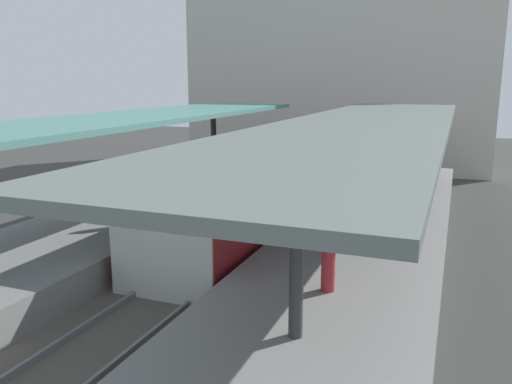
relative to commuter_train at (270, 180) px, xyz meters
name	(u,v)px	position (x,y,z in m)	size (l,w,h in m)	color
ground_plane	(217,267)	(0.00, -4.39, -1.73)	(80.00, 80.00, 0.00)	#383835
platform_left	(105,236)	(-3.80, -4.39, -1.23)	(4.40, 28.00, 1.00)	gray
platform_right	(351,268)	(3.80, -4.39, -1.23)	(4.40, 28.00, 1.00)	gray
track_ballast	(217,264)	(0.00, -4.39, -1.63)	(3.20, 28.00, 0.20)	#59544C
rail_near_side	(194,255)	(-0.72, -4.39, -1.46)	(0.08, 28.00, 0.14)	slate
rail_far_side	(240,261)	(0.72, -4.39, -1.46)	(0.08, 28.00, 0.14)	slate
commuter_train	(270,180)	(0.00, 0.00, 0.00)	(2.78, 14.74, 3.10)	maroon
canopy_left	(126,120)	(-3.80, -2.99, 2.23)	(4.18, 21.00, 3.07)	#333335
canopy_right	(367,125)	(3.80, -2.99, 2.29)	(4.18, 21.00, 3.14)	#333335
platform_bench	(332,226)	(3.20, -4.10, -0.26)	(1.40, 0.41, 0.86)	black
platform_sign	(400,168)	(4.54, -1.22, 0.90)	(0.90, 0.08, 2.21)	#262628
passenger_near_bench	(147,195)	(-2.34, -4.19, 0.15)	(0.36, 0.36, 1.70)	#7A337A
passenger_mid_platform	(329,246)	(3.84, -7.21, 0.21)	(0.36, 0.36, 1.80)	maroon
station_building_backdrop	(339,75)	(-1.07, 15.61, 3.77)	(18.00, 6.00, 11.00)	beige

